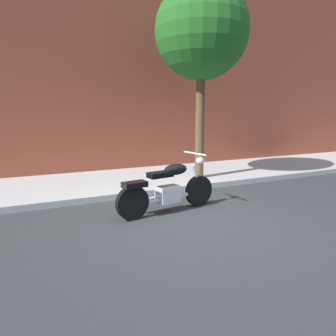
{
  "coord_description": "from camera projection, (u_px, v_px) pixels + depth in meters",
  "views": [
    {
      "loc": [
        -2.64,
        -4.66,
        1.94
      ],
      "look_at": [
        -0.18,
        0.56,
        0.88
      ],
      "focal_mm": 32.63,
      "sensor_mm": 36.0,
      "label": 1
    }
  ],
  "objects": [
    {
      "name": "ground_plane",
      "position": [
        190.0,
        219.0,
        5.6
      ],
      "size": [
        60.0,
        60.0,
        0.0
      ],
      "primitive_type": "plane",
      "color": "#303335"
    },
    {
      "name": "sidewalk",
      "position": [
        132.0,
        180.0,
        8.5
      ],
      "size": [
        25.2,
        2.97,
        0.14
      ],
      "primitive_type": "cube",
      "color": "#B0B0B0",
      "rests_on": "ground"
    },
    {
      "name": "building_facade",
      "position": [
        110.0,
        9.0,
        9.16
      ],
      "size": [
        25.2,
        0.5,
        9.98
      ],
      "primitive_type": "cube",
      "color": "brown",
      "rests_on": "ground"
    },
    {
      "name": "motorcycle",
      "position": [
        168.0,
        189.0,
        5.95
      ],
      "size": [
        2.19,
        0.72,
        1.13
      ],
      "color": "black",
      "rests_on": "ground"
    },
    {
      "name": "street_tree",
      "position": [
        202.0,
        33.0,
        7.88
      ],
      "size": [
        2.45,
        2.45,
        5.22
      ],
      "color": "brown",
      "rests_on": "ground"
    }
  ]
}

